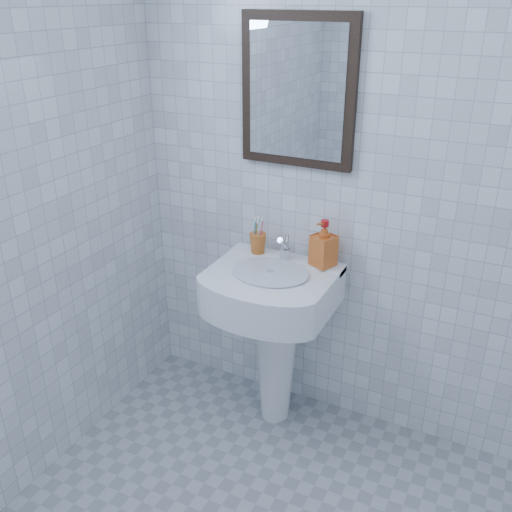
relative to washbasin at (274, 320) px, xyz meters
The scene contains 6 objects.
wall_back 0.80m from the washbasin, 32.01° to the left, with size 2.20×0.02×2.50m, color silver.
washbasin is the anchor object (origin of this frame).
faucet 0.33m from the washbasin, 90.00° to the left, with size 0.05×0.11×0.12m.
toothbrush_cup 0.36m from the washbasin, 141.95° to the left, with size 0.08×0.08×0.09m, color #C46222, non-canonical shape.
soap_dispenser 0.43m from the washbasin, 34.02° to the left, with size 0.09×0.10×0.21m, color red.
wall_mirror 1.01m from the washbasin, 90.00° to the left, with size 0.50×0.04×0.62m.
Camera 1 is at (0.58, -1.06, 1.93)m, focal length 40.00 mm.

